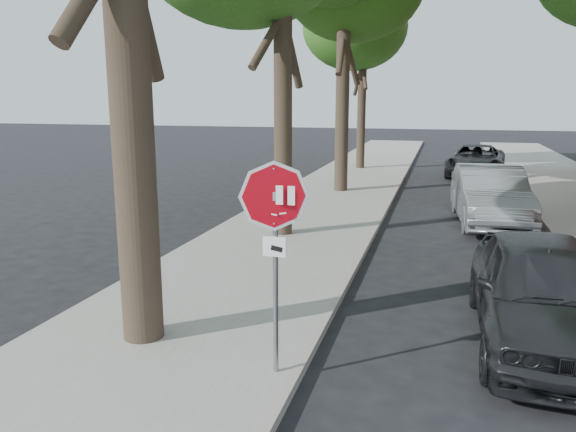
% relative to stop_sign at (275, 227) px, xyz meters
% --- Properties ---
extents(ground, '(120.00, 120.00, 0.00)m').
position_rel_stop_sign_xyz_m(ground, '(0.70, 0.03, -1.95)').
color(ground, black).
rests_on(ground, ground).
extents(sidewalk_left, '(4.00, 55.00, 0.12)m').
position_rel_stop_sign_xyz_m(sidewalk_left, '(-1.80, 12.03, -1.89)').
color(sidewalk_left, gray).
rests_on(sidewalk_left, ground).
extents(curb_left, '(0.12, 55.00, 0.13)m').
position_rel_stop_sign_xyz_m(curb_left, '(0.25, 12.03, -1.88)').
color(curb_left, '#9E9384').
rests_on(curb_left, ground).
extents(curb_right, '(0.12, 55.00, 0.13)m').
position_rel_stop_sign_xyz_m(curb_right, '(4.65, 12.03, -1.88)').
color(curb_right, '#9E9384').
rests_on(curb_right, ground).
extents(stop_sign, '(0.76, 0.34, 2.61)m').
position_rel_stop_sign_xyz_m(stop_sign, '(0.00, 0.00, 0.00)').
color(stop_sign, gray).
rests_on(stop_sign, sidewalk_left).
extents(tree_far, '(5.29, 4.91, 9.33)m').
position_rel_stop_sign_xyz_m(tree_far, '(-2.02, 21.14, 5.26)').
color(tree_far, black).
rests_on(tree_far, sidewalk_left).
extents(car_a, '(1.83, 4.51, 1.53)m').
position_rel_stop_sign_xyz_m(car_a, '(3.30, 2.09, -1.18)').
color(car_a, black).
rests_on(car_a, ground).
extents(car_b, '(2.06, 4.95, 1.59)m').
position_rel_stop_sign_xyz_m(car_b, '(3.16, 10.14, -1.15)').
color(car_b, gray).
rests_on(car_b, ground).
extents(car_d, '(2.89, 5.26, 1.40)m').
position_rel_stop_sign_xyz_m(car_d, '(3.30, 20.22, -1.25)').
color(car_d, black).
rests_on(car_d, ground).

